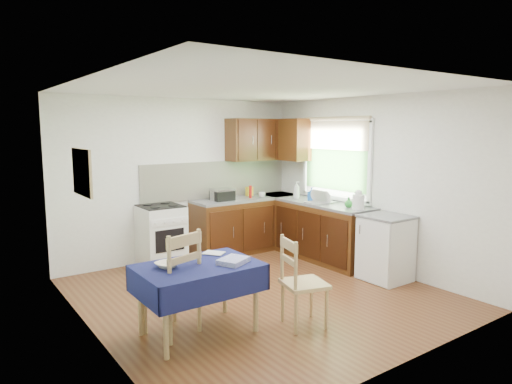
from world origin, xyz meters
TOP-DOWN VIEW (x-y plane):
  - floor at (0.00, 0.00)m, footprint 4.20×4.20m
  - ceiling at (0.00, 0.00)m, footprint 4.00×4.20m
  - wall_back at (0.00, 2.10)m, footprint 4.00×0.02m
  - wall_front at (0.00, -2.10)m, footprint 4.00×0.02m
  - wall_left at (-2.00, 0.00)m, footprint 0.02×4.20m
  - wall_right at (2.00, 0.00)m, footprint 0.02×4.20m
  - base_cabinets at (1.36, 1.26)m, footprint 1.90×2.30m
  - worktop_back at (1.05, 1.80)m, footprint 1.90×0.60m
  - worktop_right at (1.70, 0.65)m, footprint 0.60×1.70m
  - worktop_corner at (1.70, 1.80)m, footprint 0.60×0.60m
  - splashback at (0.65, 2.08)m, footprint 2.70×0.02m
  - upper_cabinets at (1.52, 1.80)m, footprint 1.20×0.85m
  - stove at (-0.50, 1.80)m, footprint 0.60×0.61m
  - window at (1.97, 0.70)m, footprint 0.04×1.48m
  - fridge at (1.70, -0.55)m, footprint 0.58×0.60m
  - corkboard at (-1.97, 0.30)m, footprint 0.04×0.62m
  - dining_table at (-1.14, -0.54)m, footprint 1.17×0.80m
  - chair_far at (-1.33, -0.42)m, footprint 0.58×0.58m
  - chair_near at (-0.21, -1.00)m, footprint 0.51×0.51m
  - toaster at (0.48, 1.79)m, footprint 0.23×0.14m
  - sandwich_press at (0.54, 1.77)m, footprint 0.33×0.28m
  - sauce_bottle at (1.04, 1.70)m, footprint 0.05×0.05m
  - yellow_packet at (1.19, 1.94)m, footprint 0.13×0.11m
  - dish_rack at (1.64, 0.66)m, footprint 0.43×0.32m
  - kettle at (1.68, -0.06)m, footprint 0.17×0.17m
  - cup at (1.26, 1.67)m, footprint 0.14×0.14m
  - soap_bottle_a at (1.64, 1.23)m, footprint 0.15×0.15m
  - soap_bottle_b at (1.69, 0.93)m, footprint 0.13×0.13m
  - soap_bottle_c at (1.69, 0.13)m, footprint 0.14×0.14m
  - plate_bowl at (-1.42, -0.45)m, footprint 0.26×0.26m
  - book at (-0.88, -0.34)m, footprint 0.25×0.26m
  - spice_jar at (-1.09, -0.48)m, footprint 0.04×0.04m
  - tea_towel at (-0.83, -0.70)m, footprint 0.36×0.33m

SIDE VIEW (x-z plane):
  - floor at x=0.00m, z-range 0.00..0.00m
  - base_cabinets at x=1.36m, z-range 0.00..0.86m
  - fridge at x=1.70m, z-range 0.00..0.88m
  - stove at x=-0.50m, z-range 0.00..0.92m
  - chair_near at x=-0.21m, z-range 0.03..0.97m
  - chair_far at x=-1.33m, z-range 0.03..1.09m
  - dining_table at x=-1.14m, z-range 0.25..0.96m
  - book at x=-0.88m, z-range 0.71..0.72m
  - tea_towel at x=-0.83m, z-range 0.71..0.76m
  - plate_bowl at x=-1.42m, z-range 0.71..0.76m
  - spice_jar at x=-1.09m, z-range 0.71..0.79m
  - worktop_back at x=1.05m, z-range 0.86..0.90m
  - worktop_right at x=1.70m, z-range 0.86..0.90m
  - worktop_corner at x=1.70m, z-range 0.86..0.90m
  - dish_rack at x=1.64m, z-range 0.82..1.02m
  - cup at x=1.26m, z-range 0.90..0.99m
  - soap_bottle_c at x=1.69m, z-range 0.90..1.05m
  - yellow_packet at x=1.19m, z-range 0.90..1.05m
  - toaster at x=0.48m, z-range 0.89..1.07m
  - sandwich_press at x=0.54m, z-range 0.90..1.09m
  - sauce_bottle at x=1.04m, z-range 0.90..1.11m
  - soap_bottle_b at x=1.69m, z-range 0.90..1.11m
  - kettle at x=1.68m, z-range 0.88..1.17m
  - soap_bottle_a at x=1.64m, z-range 0.90..1.18m
  - splashback at x=0.65m, z-range 0.90..1.50m
  - wall_back at x=0.00m, z-range 0.00..2.50m
  - wall_front at x=0.00m, z-range 0.00..2.50m
  - wall_left at x=-2.00m, z-range 0.00..2.50m
  - wall_right at x=2.00m, z-range 0.00..2.50m
  - corkboard at x=-1.97m, z-range 1.36..1.83m
  - window at x=1.97m, z-range 1.02..2.28m
  - upper_cabinets at x=1.52m, z-range 1.50..2.20m
  - ceiling at x=0.00m, z-range 2.49..2.51m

